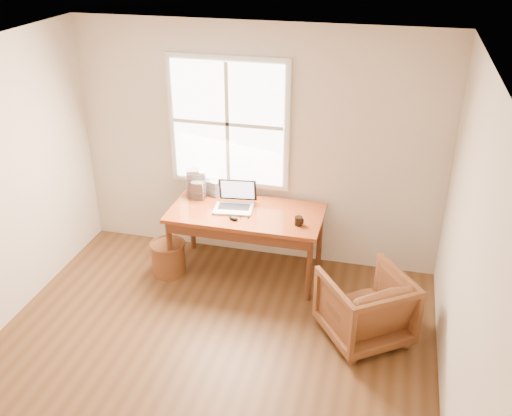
{
  "coord_description": "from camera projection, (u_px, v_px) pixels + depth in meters",
  "views": [
    {
      "loc": [
        1.39,
        -3.28,
        3.48
      ],
      "look_at": [
        0.14,
        1.65,
        0.88
      ],
      "focal_mm": 40.0,
      "sensor_mm": 36.0,
      "label": 1
    }
  ],
  "objects": [
    {
      "name": "armchair",
      "position": [
        365.0,
        306.0,
        5.17
      ],
      "size": [
        1.0,
        1.01,
        0.66
      ],
      "primitive_type": "imported",
      "rotation": [
        0.0,
        0.0,
        3.76
      ],
      "color": "brown",
      "rests_on": "room_shell"
    },
    {
      "name": "cd_stack_b",
      "position": [
        198.0,
        190.0,
        6.17
      ],
      "size": [
        0.14,
        0.13,
        0.2
      ],
      "primitive_type": "cube",
      "rotation": [
        0.0,
        0.0,
        0.14
      ],
      "color": "#26272B",
      "rests_on": "desk"
    },
    {
      "name": "wicker_stool",
      "position": [
        169.0,
        258.0,
        6.19
      ],
      "size": [
        0.44,
        0.44,
        0.36
      ],
      "primitive_type": "cylinder",
      "rotation": [
        0.0,
        0.0,
        -0.28
      ],
      "color": "brown",
      "rests_on": "room_shell"
    },
    {
      "name": "cd_stack_d",
      "position": [
        215.0,
        188.0,
        6.25
      ],
      "size": [
        0.17,
        0.16,
        0.17
      ],
      "primitive_type": "cube",
      "rotation": [
        0.0,
        0.0,
        -0.41
      ],
      "color": "#B7BEC3",
      "rests_on": "desk"
    },
    {
      "name": "laptop",
      "position": [
        233.0,
        196.0,
        5.9
      ],
      "size": [
        0.47,
        0.49,
        0.32
      ],
      "primitive_type": null,
      "rotation": [
        0.0,
        0.0,
        0.12
      ],
      "color": "silver",
      "rests_on": "desk"
    },
    {
      "name": "desk",
      "position": [
        246.0,
        213.0,
        5.95
      ],
      "size": [
        1.6,
        0.8,
        0.04
      ],
      "primitive_type": "cube",
      "color": "brown",
      "rests_on": "room_shell"
    },
    {
      "name": "mouse",
      "position": [
        234.0,
        218.0,
        5.77
      ],
      "size": [
        0.12,
        0.1,
        0.04
      ],
      "primitive_type": "ellipsoid",
      "rotation": [
        0.0,
        0.0,
        -0.43
      ],
      "color": "black",
      "rests_on": "desk"
    },
    {
      "name": "cd_stack_a",
      "position": [
        199.0,
        183.0,
        6.23
      ],
      "size": [
        0.17,
        0.16,
        0.28
      ],
      "primitive_type": "cube",
      "rotation": [
        0.0,
        0.0,
        0.27
      ],
      "color": "silver",
      "rests_on": "desk"
    },
    {
      "name": "cd_stack_c",
      "position": [
        193.0,
        183.0,
        6.22
      ],
      "size": [
        0.16,
        0.16,
        0.3
      ],
      "primitive_type": "cube",
      "rotation": [
        0.0,
        0.0,
        0.38
      ],
      "color": "#90919C",
      "rests_on": "desk"
    },
    {
      "name": "coffee_mug",
      "position": [
        298.0,
        221.0,
        5.66
      ],
      "size": [
        0.1,
        0.1,
        0.09
      ],
      "primitive_type": "cylinder",
      "rotation": [
        0.0,
        0.0,
        -0.31
      ],
      "color": "black",
      "rests_on": "desk"
    },
    {
      "name": "room_shell",
      "position": [
        186.0,
        241.0,
        4.27
      ],
      "size": [
        4.04,
        4.54,
        2.64
      ],
      "color": "brown",
      "rests_on": "ground"
    }
  ]
}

